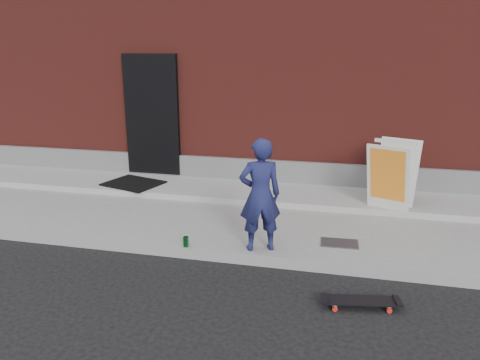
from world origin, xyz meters
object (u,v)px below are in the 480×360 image
(child, at_px, (260,195))
(skateboard, at_px, (361,301))
(pizza_sign, at_px, (392,174))
(soda_can, at_px, (186,242))

(child, relative_size, skateboard, 1.75)
(skateboard, distance_m, pizza_sign, 2.80)
(pizza_sign, relative_size, soda_can, 7.73)
(child, height_order, pizza_sign, child)
(skateboard, bearing_deg, child, 144.67)
(child, distance_m, pizza_sign, 2.47)
(skateboard, distance_m, soda_can, 2.33)
(child, height_order, soda_can, child)
(child, relative_size, pizza_sign, 1.38)
(child, height_order, skateboard, child)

